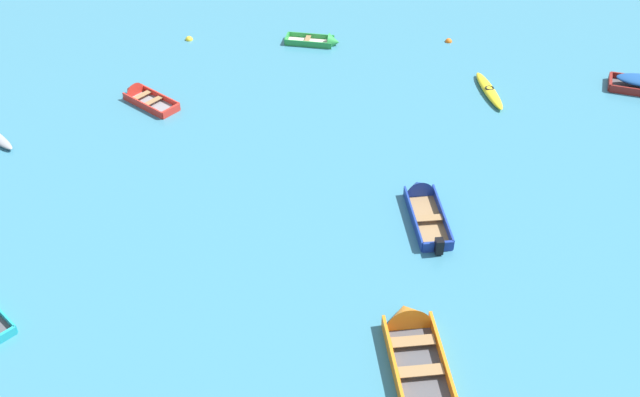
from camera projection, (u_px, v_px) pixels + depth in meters
rowboat_deep_blue_far_left at (423, 203)px, 29.17m from camera, size 1.71×4.22×1.10m
rowboat_green_midfield_left at (323, 42)px, 39.93m from camera, size 2.99×1.33×0.90m
rowboat_red_midfield_right at (140, 96)px, 35.54m from camera, size 3.18×2.76×1.02m
kayak_yellow_back_row_left at (489, 91)px, 35.92m from camera, size 1.24×3.55×0.33m
rowboat_orange_far_back at (412, 339)px, 23.74m from camera, size 2.25×5.01×1.49m
mooring_buoy_outer_edge at (449, 42)px, 40.25m from camera, size 0.38×0.38×0.38m
mooring_buoy_between_boats_right at (189, 40)px, 40.43m from camera, size 0.41×0.41×0.41m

